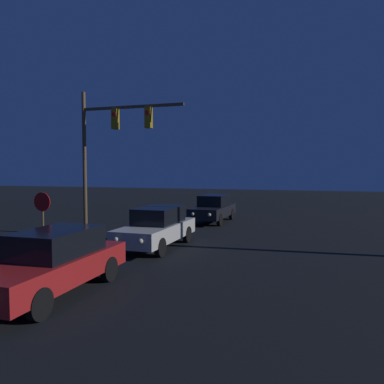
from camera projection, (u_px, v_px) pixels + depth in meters
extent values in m
cube|color=#B21E1E|center=(52.00, 269.00, 9.16)|extent=(1.73, 4.57, 0.61)
cube|color=black|center=(57.00, 242.00, 9.34)|extent=(1.46, 2.28, 0.63)
cylinder|color=black|center=(39.00, 304.00, 7.61)|extent=(0.19, 0.68, 0.68)
cylinder|color=black|center=(109.00, 269.00, 10.30)|extent=(0.19, 0.68, 0.68)
cylinder|color=black|center=(61.00, 265.00, 10.75)|extent=(0.19, 0.68, 0.68)
cube|color=beige|center=(157.00, 231.00, 14.74)|extent=(1.79, 4.59, 0.61)
cube|color=black|center=(159.00, 215.00, 14.92)|extent=(1.49, 2.30, 0.63)
cylinder|color=black|center=(160.00, 247.00, 13.18)|extent=(0.20, 0.69, 0.68)
cylinder|color=black|center=(121.00, 244.00, 13.68)|extent=(0.20, 0.69, 0.68)
cylinder|color=black|center=(187.00, 234.00, 15.84)|extent=(0.20, 0.69, 0.68)
cylinder|color=black|center=(154.00, 232.00, 16.34)|extent=(0.20, 0.69, 0.68)
sphere|color=#F9EFC6|center=(141.00, 241.00, 12.42)|extent=(0.18, 0.18, 0.18)
sphere|color=#F9EFC6|center=(116.00, 239.00, 12.72)|extent=(0.18, 0.18, 0.18)
cube|color=black|center=(213.00, 211.00, 22.02)|extent=(1.84, 4.60, 0.61)
cube|color=black|center=(214.00, 200.00, 22.20)|extent=(1.51, 2.31, 0.63)
cylinder|color=black|center=(220.00, 220.00, 20.45)|extent=(0.21, 0.69, 0.68)
cylinder|color=black|center=(193.00, 218.00, 20.97)|extent=(0.21, 0.69, 0.68)
cylinder|color=black|center=(231.00, 214.00, 23.11)|extent=(0.21, 0.69, 0.68)
cylinder|color=black|center=(208.00, 213.00, 23.62)|extent=(0.21, 0.69, 0.68)
sphere|color=#F9EFC6|center=(209.00, 215.00, 19.70)|extent=(0.18, 0.18, 0.18)
sphere|color=#F9EFC6|center=(193.00, 214.00, 20.01)|extent=(0.18, 0.18, 0.18)
cylinder|color=brown|center=(85.00, 164.00, 17.49)|extent=(0.18, 0.18, 6.66)
cube|color=brown|center=(132.00, 107.00, 16.60)|extent=(4.91, 0.12, 0.12)
cube|color=#A57F14|center=(115.00, 119.00, 16.88)|extent=(0.28, 0.28, 0.90)
cylinder|color=red|center=(114.00, 114.00, 16.72)|extent=(0.20, 0.02, 0.20)
cube|color=#A57F14|center=(149.00, 118.00, 16.39)|extent=(0.28, 0.28, 0.90)
cylinder|color=red|center=(147.00, 113.00, 16.23)|extent=(0.20, 0.02, 0.20)
cylinder|color=brown|center=(43.00, 227.00, 12.45)|extent=(0.07, 0.07, 2.33)
cylinder|color=red|center=(42.00, 202.00, 12.38)|extent=(0.63, 0.03, 0.63)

